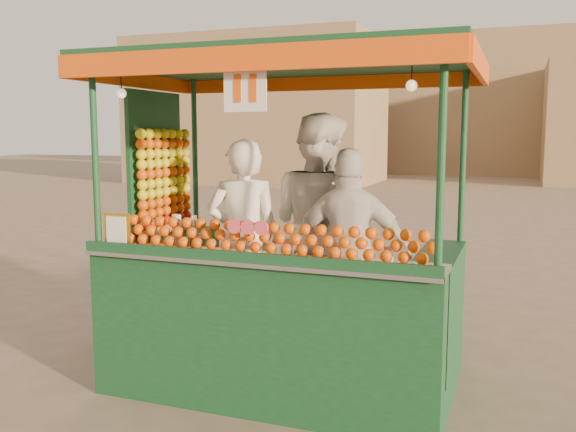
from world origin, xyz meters
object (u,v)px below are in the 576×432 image
at_px(vendor_middle, 319,225).
at_px(vendor_left, 244,240).
at_px(juice_cart, 274,281).
at_px(vendor_right, 350,252).

bearing_deg(vendor_middle, vendor_left, 55.62).
height_order(vendor_left, vendor_middle, vendor_middle).
xyz_separation_m(juice_cart, vendor_left, (-0.34, 0.15, 0.29)).
distance_m(juice_cart, vendor_left, 0.47).
height_order(vendor_middle, vendor_right, vendor_middle).
distance_m(vendor_middle, vendor_right, 0.54).
relative_size(vendor_left, vendor_middle, 0.89).
relative_size(juice_cart, vendor_middle, 1.53).
xyz_separation_m(juice_cart, vendor_middle, (0.22, 0.49, 0.40)).
bearing_deg(vendor_right, juice_cart, 3.68).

